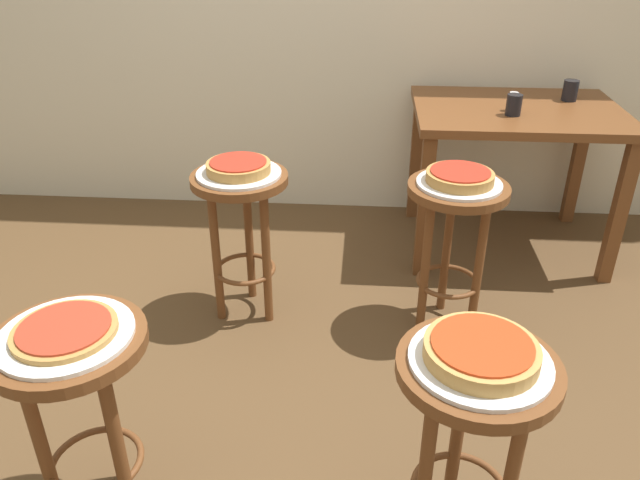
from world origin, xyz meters
The scene contains 17 objects.
ground_plane centered at (0.00, 0.00, 0.00)m, with size 6.00×6.00×0.00m, color brown.
stool_foreground centered at (0.52, -0.61, 0.48)m, with size 0.39×0.39×0.65m.
serving_plate_foreground centered at (0.52, -0.61, 0.65)m, with size 0.33×0.33×0.01m, color silver.
pizza_foreground centered at (0.52, -0.61, 0.68)m, with size 0.27×0.27×0.05m.
stool_middle centered at (-0.48, -0.58, 0.48)m, with size 0.39×0.39×0.65m.
serving_plate_middle centered at (-0.48, -0.58, 0.65)m, with size 0.33×0.33×0.01m, color white.
pizza_middle centered at (-0.48, -0.58, 0.67)m, with size 0.25×0.25×0.02m.
stool_leftside centered at (0.60, 0.44, 0.48)m, with size 0.39×0.39×0.65m.
serving_plate_leftside centered at (0.60, 0.44, 0.65)m, with size 0.32×0.32×0.01m, color silver.
pizza_leftside centered at (0.60, 0.44, 0.68)m, with size 0.26×0.26×0.05m.
stool_rear centered at (-0.25, 0.48, 0.48)m, with size 0.39×0.39×0.65m.
serving_plate_rear centered at (-0.25, 0.48, 0.65)m, with size 0.34×0.34×0.01m, color silver.
pizza_rear centered at (-0.25, 0.48, 0.68)m, with size 0.25×0.25×0.05m.
dining_table centered at (0.96, 1.18, 0.62)m, with size 0.97×0.74×0.74m.
cup_near_edge centered at (0.90, 1.05, 0.79)m, with size 0.07×0.07×0.10m, color black.
cup_far_edge centered at (1.23, 1.32, 0.79)m, with size 0.07×0.07×0.10m, color black.
condiment_shaker centered at (0.92, 1.13, 0.78)m, with size 0.04×0.04×0.09m, color white.
Camera 1 is at (0.24, -1.76, 1.58)m, focal length 34.73 mm.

